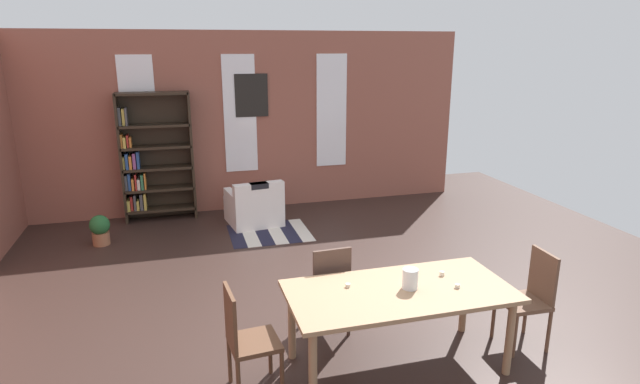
# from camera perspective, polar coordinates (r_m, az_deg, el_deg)

# --- Properties ---
(ground_plane) EXTENTS (11.15, 11.15, 0.00)m
(ground_plane) POSITION_cam_1_polar(r_m,az_deg,el_deg) (5.54, -2.25, -14.75)
(ground_plane) COLOR #33231F
(back_wall_brick) EXTENTS (7.98, 0.12, 3.05)m
(back_wall_brick) POSITION_cam_1_polar(r_m,az_deg,el_deg) (9.15, -8.76, 7.52)
(back_wall_brick) COLOR #955546
(back_wall_brick) RESTS_ON ground
(window_pane_0) EXTENTS (0.55, 0.02, 1.98)m
(window_pane_0) POSITION_cam_1_polar(r_m,az_deg,el_deg) (9.01, -19.16, 7.70)
(window_pane_0) COLOR white
(window_pane_1) EXTENTS (0.55, 0.02, 1.98)m
(window_pane_1) POSITION_cam_1_polar(r_m,az_deg,el_deg) (9.06, -8.75, 8.42)
(window_pane_1) COLOR white
(window_pane_2) EXTENTS (0.55, 0.02, 1.98)m
(window_pane_2) POSITION_cam_1_polar(r_m,az_deg,el_deg) (9.39, 1.26, 8.85)
(window_pane_2) COLOR white
(dining_table) EXTENTS (1.97, 0.95, 0.76)m
(dining_table) POSITION_cam_1_polar(r_m,az_deg,el_deg) (4.71, 8.68, -11.36)
(dining_table) COLOR #9B7655
(dining_table) RESTS_ON ground
(vase_on_table) EXTENTS (0.14, 0.14, 0.18)m
(vase_on_table) POSITION_cam_1_polar(r_m,az_deg,el_deg) (4.67, 9.84, -9.33)
(vase_on_table) COLOR silver
(vase_on_table) RESTS_ON dining_table
(tealight_candle_0) EXTENTS (0.04, 0.04, 0.03)m
(tealight_candle_0) POSITION_cam_1_polar(r_m,az_deg,el_deg) (4.80, 14.80, -9.91)
(tealight_candle_0) COLOR silver
(tealight_candle_0) RESTS_ON dining_table
(tealight_candle_1) EXTENTS (0.04, 0.04, 0.03)m
(tealight_candle_1) POSITION_cam_1_polar(r_m,az_deg,el_deg) (4.67, 3.06, -10.16)
(tealight_candle_1) COLOR silver
(tealight_candle_1) RESTS_ON dining_table
(tealight_candle_2) EXTENTS (0.04, 0.04, 0.04)m
(tealight_candle_2) POSITION_cam_1_polar(r_m,az_deg,el_deg) (5.00, 13.20, -8.68)
(tealight_candle_2) COLOR silver
(tealight_candle_2) RESTS_ON dining_table
(dining_chair_head_left) EXTENTS (0.43, 0.43, 0.95)m
(dining_chair_head_left) POSITION_cam_1_polar(r_m,az_deg,el_deg) (4.46, -8.19, -15.47)
(dining_chair_head_left) COLOR brown
(dining_chair_head_left) RESTS_ON ground
(dining_chair_head_right) EXTENTS (0.41, 0.41, 0.95)m
(dining_chair_head_right) POSITION_cam_1_polar(r_m,az_deg,el_deg) (5.44, 22.04, -10.45)
(dining_chair_head_right) COLOR brown
(dining_chair_head_right) RESTS_ON ground
(dining_chair_far_left) EXTENTS (0.42, 0.42, 0.95)m
(dining_chair_far_left) POSITION_cam_1_polar(r_m,az_deg,el_deg) (5.23, 0.92, -10.29)
(dining_chair_far_left) COLOR #4A352C
(dining_chair_far_left) RESTS_ON ground
(bookshelf_tall) EXTENTS (1.14, 0.33, 2.10)m
(bookshelf_tall) POSITION_cam_1_polar(r_m,az_deg,el_deg) (8.93, -17.95, 3.40)
(bookshelf_tall) COLOR #2D2319
(bookshelf_tall) RESTS_ON ground
(armchair_white) EXTENTS (0.91, 0.91, 0.75)m
(armchair_white) POSITION_cam_1_polar(r_m,az_deg,el_deg) (8.50, -7.19, -1.67)
(armchair_white) COLOR white
(armchair_white) RESTS_ON ground
(potted_plant_by_shelf) EXTENTS (0.29, 0.29, 0.45)m
(potted_plant_by_shelf) POSITION_cam_1_polar(r_m,az_deg,el_deg) (8.22, -22.93, -3.77)
(potted_plant_by_shelf) COLOR #9E6042
(potted_plant_by_shelf) RESTS_ON ground
(striped_rug) EXTENTS (1.22, 1.06, 0.01)m
(striped_rug) POSITION_cam_1_polar(r_m,az_deg,el_deg) (8.14, -5.55, -4.46)
(striped_rug) COLOR #1E1E33
(striped_rug) RESTS_ON ground
(framed_picture) EXTENTS (0.56, 0.03, 0.72)m
(framed_picture) POSITION_cam_1_polar(r_m,az_deg,el_deg) (9.05, -7.52, 10.43)
(framed_picture) COLOR black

